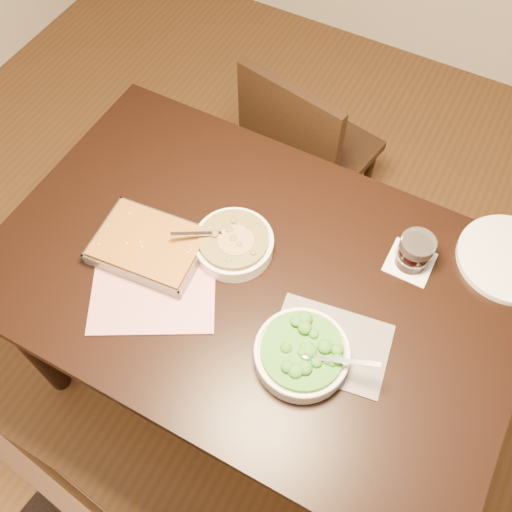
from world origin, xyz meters
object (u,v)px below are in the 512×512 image
Objects in this scene: dinner_plate at (509,259)px; broccoli_bowl at (302,354)px; table at (254,291)px; wine_tumbler at (415,251)px; baking_dish at (149,246)px; chair_far at (303,151)px; stew_bowl at (234,243)px.

broccoli_bowl is at bearing -125.62° from dinner_plate.
wine_tumbler is (0.35, 0.23, 0.15)m from table.
broccoli_bowl is 0.85× the size of baking_dish.
broccoli_bowl reaches higher than baking_dish.
broccoli_bowl is 2.57× the size of wine_tumbler.
broccoli_bowl is at bearing 125.10° from chair_far.
table is at bearing -146.79° from wine_tumbler.
broccoli_bowl is (0.21, -0.15, 0.13)m from table.
wine_tumbler reaches higher than stew_bowl.
wine_tumbler reaches higher than dinner_plate.
dinner_plate reaches higher than table.
stew_bowl is 0.25× the size of chair_far.
wine_tumbler is (0.63, 0.30, 0.03)m from baking_dish.
table is at bearing 114.30° from chair_far.
dinner_plate is at bearing 20.93° from baking_dish.
stew_bowl reaches higher than table.
wine_tumbler is (0.44, 0.19, 0.03)m from stew_bowl.
dinner_plate is at bearing 25.40° from stew_bowl.
wine_tumbler and chair_far have the same top height.
stew_bowl is 2.14× the size of wine_tumbler.
chair_far is at bearing 97.06° from stew_bowl.
table is 13.89× the size of wine_tumbler.
broccoli_bowl is 0.30× the size of chair_far.
table is 6.48× the size of stew_bowl.
stew_bowl is 0.83× the size of broccoli_bowl.
broccoli_bowl is 0.96m from chair_far.
wine_tumbler is 0.36× the size of dinner_plate.
dinner_plate is (0.86, 0.43, -0.02)m from baking_dish.
chair_far is (-0.51, 0.45, -0.33)m from wine_tumbler.
table is at bearing 8.42° from baking_dish.
chair_far reaches higher than stew_bowl.
chair_far is (-0.38, 0.83, -0.30)m from broccoli_bowl.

